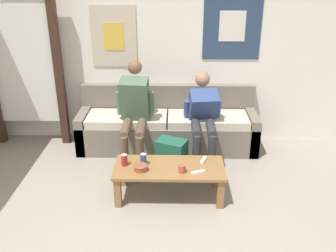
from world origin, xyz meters
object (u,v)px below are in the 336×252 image
Objects in this scene: person_seated_teen at (203,115)px; pillar_candle at (182,169)px; couch at (168,127)px; game_controller_near_left at (204,160)px; person_seated_adult at (134,111)px; game_controller_near_right at (198,172)px; ceramic_bowl at (141,167)px; drink_can_blue at (143,159)px; coffee_table at (169,172)px; backpack at (171,156)px; drink_can_red at (124,160)px.

pillar_candle is (-0.27, -0.98, -0.19)m from person_seated_teen.
game_controller_near_left is at bearing -68.81° from couch.
person_seated_teen is at bearing 87.40° from game_controller_near_left.
pillar_candle is (0.57, -0.95, -0.26)m from person_seated_adult.
couch reaches higher than game_controller_near_left.
game_controller_near_left is at bearing -41.19° from person_seated_adult.
game_controller_near_right is at bearing -52.95° from person_seated_adult.
game_controller_near_right is (0.58, -0.05, -0.02)m from ceramic_bowl.
drink_can_blue is 0.59m from game_controller_near_right.
ceramic_bowl is at bearing -80.81° from person_seated_adult.
game_controller_near_left is at bearing 45.45° from pillar_candle.
person_seated_teen reaches higher than ceramic_bowl.
pillar_candle is (0.13, -0.11, 0.10)m from coffee_table.
backpack is at bearing 131.31° from game_controller_near_left.
ceramic_bowl is at bearing -164.60° from coffee_table.
person_seated_adult is 8.40× the size of game_controller_near_left.
person_seated_adult reaches higher than coffee_table.
couch is 1.36m from game_controller_near_right.
game_controller_near_left is at bearing 7.48° from drink_can_red.
ceramic_bowl is 0.13m from drink_can_blue.
ceramic_bowl reaches higher than game_controller_near_left.
person_seated_teen reaches higher than drink_can_red.
backpack is at bearing 112.72° from game_controller_near_right.
game_controller_near_right is (0.28, -0.67, 0.18)m from backpack.
person_seated_adult is 1.13m from pillar_candle.
drink_can_blue reaches higher than game_controller_near_right.
person_seated_teen is 1.19m from ceramic_bowl.
person_seated_adult is at bearing 127.05° from game_controller_near_right.
ceramic_bowl is 0.69m from game_controller_near_left.
person_seated_teen is at bearing 53.97° from ceramic_bowl.
drink_can_blue is at bearing -78.13° from person_seated_adult.
coffee_table is 9.29× the size of drink_can_blue.
couch reaches higher than ceramic_bowl.
coffee_table is 0.33m from game_controller_near_right.
person_seated_adult is at bearing 117.66° from coffee_table.
ceramic_bowl is (-0.25, -1.27, 0.11)m from couch.
person_seated_teen is at bearing 65.28° from coffee_table.
backpack is at bearing -33.84° from person_seated_adult.
coffee_table is at bearing -2.67° from drink_can_red.
ceramic_bowl is (0.15, -0.92, -0.26)m from person_seated_adult.
ceramic_bowl is at bearing -116.40° from backpack.
couch is 16.16× the size of game_controller_near_right.
game_controller_near_left is (0.66, 0.21, -0.02)m from ceramic_bowl.
couch is 16.05× the size of game_controller_near_left.
pillar_candle is at bearing -20.68° from drink_can_blue.
ceramic_bowl is 1.50× the size of pillar_candle.
pillar_candle is at bearing -105.47° from person_seated_teen.
drink_can_blue reaches higher than backpack.
drink_can_red is (-0.03, -0.82, -0.24)m from person_seated_adult.
drink_can_red is at bearing -172.52° from game_controller_near_left.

